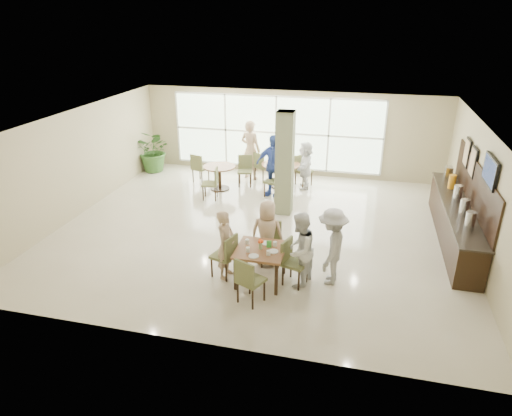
% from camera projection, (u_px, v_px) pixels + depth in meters
% --- Properties ---
extents(ground, '(10.00, 10.00, 0.00)m').
position_uv_depth(ground, '(260.00, 229.00, 11.68)').
color(ground, beige).
rests_on(ground, ground).
extents(room_shell, '(10.00, 10.00, 10.00)m').
position_uv_depth(room_shell, '(260.00, 165.00, 11.00)').
color(room_shell, white).
rests_on(room_shell, ground).
extents(window_bank, '(7.00, 0.04, 7.00)m').
position_uv_depth(window_bank, '(276.00, 133.00, 15.21)').
color(window_bank, silver).
rests_on(window_bank, ground).
extents(column, '(0.45, 0.45, 2.80)m').
position_uv_depth(column, '(285.00, 164.00, 12.11)').
color(column, '#747D57').
rests_on(column, ground).
extents(main_table, '(0.98, 0.98, 0.75)m').
position_uv_depth(main_table, '(261.00, 253.00, 9.15)').
color(main_table, brown).
rests_on(main_table, ground).
extents(round_table_left, '(0.99, 0.99, 0.75)m').
position_uv_depth(round_table_left, '(220.00, 172.00, 14.10)').
color(round_table_left, brown).
rests_on(round_table_left, ground).
extents(round_table_right, '(1.21, 1.21, 0.75)m').
position_uv_depth(round_table_right, '(281.00, 169.00, 14.27)').
color(round_table_right, brown).
rests_on(round_table_right, ground).
extents(chairs_main_table, '(2.06, 2.04, 0.95)m').
position_uv_depth(chairs_main_table, '(260.00, 260.00, 9.25)').
color(chairs_main_table, brown).
rests_on(chairs_main_table, ground).
extents(chairs_table_left, '(2.03, 1.88, 0.95)m').
position_uv_depth(chairs_table_left, '(219.00, 174.00, 14.17)').
color(chairs_table_left, brown).
rests_on(chairs_table_left, ground).
extents(chairs_table_right, '(1.98, 1.91, 0.95)m').
position_uv_depth(chairs_table_right, '(280.00, 173.00, 14.29)').
color(chairs_table_right, brown).
rests_on(chairs_table_right, ground).
extents(tabletop_clutter, '(0.73, 0.79, 0.21)m').
position_uv_depth(tabletop_clutter, '(262.00, 247.00, 9.07)').
color(tabletop_clutter, white).
rests_on(tabletop_clutter, main_table).
extents(buffet_counter, '(0.64, 4.70, 1.95)m').
position_uv_depth(buffet_counter, '(456.00, 219.00, 10.89)').
color(buffet_counter, black).
rests_on(buffet_counter, ground).
extents(wall_tv, '(0.06, 1.00, 0.58)m').
position_uv_depth(wall_tv, '(490.00, 171.00, 9.22)').
color(wall_tv, black).
rests_on(wall_tv, ground).
extents(framed_art_a, '(0.05, 0.55, 0.70)m').
position_uv_depth(framed_art_a, '(473.00, 162.00, 10.76)').
color(framed_art_a, black).
rests_on(framed_art_a, ground).
extents(framed_art_b, '(0.05, 0.55, 0.70)m').
position_uv_depth(framed_art_b, '(467.00, 153.00, 11.47)').
color(framed_art_b, black).
rests_on(framed_art_b, ground).
extents(potted_plant, '(1.48, 1.48, 1.47)m').
position_uv_depth(potted_plant, '(154.00, 151.00, 15.63)').
color(potted_plant, '#305A24').
rests_on(potted_plant, ground).
extents(teen_left, '(0.42, 0.58, 1.48)m').
position_uv_depth(teen_left, '(226.00, 245.00, 9.30)').
color(teen_left, tan).
rests_on(teen_left, ground).
extents(teen_far, '(0.74, 0.42, 1.48)m').
position_uv_depth(teen_far, '(267.00, 233.00, 9.78)').
color(teen_far, tan).
rests_on(teen_far, ground).
extents(teen_right, '(0.74, 0.87, 1.56)m').
position_uv_depth(teen_right, '(299.00, 250.00, 9.02)').
color(teen_right, white).
rests_on(teen_right, ground).
extents(teen_standing, '(0.70, 1.10, 1.62)m').
position_uv_depth(teen_standing, '(332.00, 247.00, 9.08)').
color(teen_standing, '#AFAFB2').
rests_on(teen_standing, ground).
extents(adult_a, '(1.20, 0.84, 1.86)m').
position_uv_depth(adult_a, '(273.00, 165.00, 13.48)').
color(adult_a, '#3B56B1').
rests_on(adult_a, ground).
extents(adult_b, '(0.74, 1.43, 1.48)m').
position_uv_depth(adult_b, '(305.00, 165.00, 14.12)').
color(adult_b, white).
rests_on(adult_b, ground).
extents(adult_standing, '(0.82, 0.67, 1.94)m').
position_uv_depth(adult_standing, '(251.00, 150.00, 14.85)').
color(adult_standing, tan).
rests_on(adult_standing, ground).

